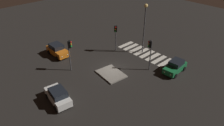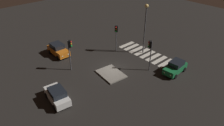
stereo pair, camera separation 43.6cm
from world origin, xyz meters
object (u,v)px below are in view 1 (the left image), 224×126
(traffic_island, at_px, (111,74))
(car_white, at_px, (58,96))
(traffic_light_south, at_px, (150,48))
(car_orange, at_px, (57,50))
(street_lamp, at_px, (145,21))
(car_green, at_px, (175,67))
(traffic_light_north, at_px, (70,48))
(traffic_light_east, at_px, (116,32))

(traffic_island, xyz_separation_m, car_white, (-0.01, 7.97, 0.76))
(traffic_island, height_order, traffic_light_south, traffic_light_south)
(car_orange, xyz_separation_m, street_lamp, (-8.30, -10.33, 4.38))
(car_white, relative_size, traffic_light_south, 0.93)
(car_green, bearing_deg, car_orange, -62.23)
(car_white, bearing_deg, traffic_light_north, -39.91)
(traffic_light_north, bearing_deg, car_green, -4.17)
(traffic_light_south, bearing_deg, traffic_light_north, 2.33)
(traffic_light_east, bearing_deg, traffic_light_north, -41.25)
(street_lamp, bearing_deg, traffic_light_south, 139.00)
(car_white, distance_m, street_lamp, 16.52)
(car_orange, xyz_separation_m, car_green, (-14.95, -9.25, -0.07))
(car_orange, xyz_separation_m, traffic_light_south, (-12.18, -6.96, 2.47))
(car_white, height_order, traffic_light_north, traffic_light_north)
(traffic_light_south, bearing_deg, car_orange, -15.65)
(traffic_light_north, bearing_deg, traffic_light_east, 40.28)
(car_orange, relative_size, traffic_light_east, 0.97)
(traffic_light_south, bearing_deg, street_lamp, -86.40)
(traffic_island, distance_m, car_orange, 9.90)
(traffic_light_south, relative_size, traffic_light_east, 1.03)
(traffic_island, height_order, car_orange, car_orange)
(street_lamp, bearing_deg, traffic_light_north, 74.07)
(traffic_light_south, xyz_separation_m, street_lamp, (3.88, -3.37, 1.91))
(car_green, bearing_deg, traffic_light_east, -83.79)
(car_orange, relative_size, car_green, 1.06)
(car_green, height_order, traffic_light_south, traffic_light_south)
(traffic_light_south, bearing_deg, traffic_island, 14.49)
(traffic_island, relative_size, traffic_light_south, 0.89)
(car_green, xyz_separation_m, car_white, (5.39, 14.78, 0.03))
(traffic_light_east, height_order, street_lamp, street_lamp)
(car_green, distance_m, street_lamp, 8.07)
(traffic_light_north, relative_size, traffic_light_east, 1.03)
(car_green, height_order, street_lamp, street_lamp)
(car_orange, height_order, traffic_light_north, traffic_light_north)
(car_green, relative_size, traffic_light_east, 0.91)
(traffic_island, xyz_separation_m, traffic_light_north, (4.44, 3.25, 3.28))
(traffic_light_north, distance_m, street_lamp, 11.74)
(car_green, distance_m, traffic_light_south, 4.40)
(car_white, xyz_separation_m, traffic_light_east, (4.46, -13.01, 2.42))
(car_green, distance_m, traffic_light_north, 14.30)
(traffic_light_north, xyz_separation_m, street_lamp, (-3.18, -11.14, 1.90))
(traffic_light_south, height_order, traffic_light_east, traffic_light_south)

